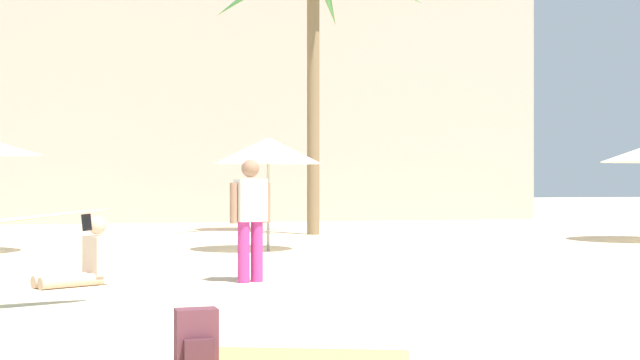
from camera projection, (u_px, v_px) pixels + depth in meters
The scene contains 5 objects.
hotel_pink at pixel (254, 30), 33.20m from camera, with size 18.30×9.44×14.14m, color #DB9989.
cafe_umbrella_1 at pixel (268, 151), 16.75m from camera, with size 2.05×2.05×2.17m.
backpack at pixel (196, 339), 6.30m from camera, with size 0.31×0.26×0.42m.
person_mid_left at pixel (85, 262), 11.24m from camera, with size 1.00×0.79×0.88m.
person_near_left at pixel (250, 215), 11.58m from camera, with size 0.60×0.35×1.63m.
Camera 1 is at (-2.07, -4.54, 1.34)m, focal length 49.32 mm.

